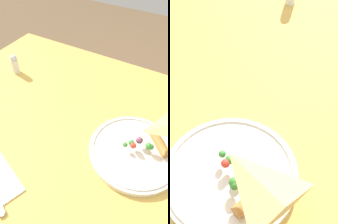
% 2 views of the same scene
% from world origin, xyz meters
% --- Properties ---
extents(ground_plane, '(6.00, 6.00, 0.00)m').
position_xyz_m(ground_plane, '(0.00, 0.00, 0.00)').
color(ground_plane, brown).
extents(dining_table, '(1.22, 0.83, 0.77)m').
position_xyz_m(dining_table, '(0.00, 0.00, 0.66)').
color(dining_table, gold).
rests_on(dining_table, ground_plane).
extents(plate_pizza, '(0.25, 0.25, 0.05)m').
position_xyz_m(plate_pizza, '(0.12, 0.00, 0.78)').
color(plate_pizza, silver).
rests_on(plate_pizza, dining_table).
extents(salt_shaker, '(0.03, 0.03, 0.08)m').
position_xyz_m(salt_shaker, '(-0.43, 0.13, 0.81)').
color(salt_shaker, silver).
rests_on(salt_shaker, dining_table).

